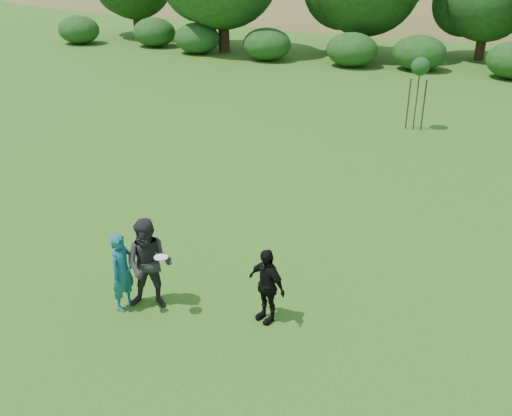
{
  "coord_description": "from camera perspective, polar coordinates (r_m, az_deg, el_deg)",
  "views": [
    {
      "loc": [
        4.97,
        -8.21,
        6.88
      ],
      "look_at": [
        0.0,
        3.0,
        1.1
      ],
      "focal_mm": 40.0,
      "sensor_mm": 36.0,
      "label": 1
    }
  ],
  "objects": [
    {
      "name": "frisbee",
      "position": [
        11.18,
        -9.48,
        -4.89
      ],
      "size": [
        0.27,
        0.27,
        0.05
      ],
      "color": "white",
      "rests_on": "ground"
    },
    {
      "name": "sapling",
      "position": [
        23.32,
        16.11,
        13.26
      ],
      "size": [
        0.7,
        0.7,
        2.85
      ],
      "color": "#382916",
      "rests_on": "ground"
    },
    {
      "name": "player_teal",
      "position": [
        11.83,
        -13.2,
        -6.23
      ],
      "size": [
        0.44,
        0.64,
        1.68
      ],
      "primitive_type": "imported",
      "rotation": [
        0.0,
        0.0,
        1.5
      ],
      "color": "#165A67",
      "rests_on": "ground"
    },
    {
      "name": "player_grey",
      "position": [
        11.67,
        -10.62,
        -5.59
      ],
      "size": [
        1.16,
        1.04,
        1.98
      ],
      "primitive_type": "imported",
      "rotation": [
        0.0,
        0.0,
        0.36
      ],
      "color": "#232325",
      "rests_on": "ground"
    },
    {
      "name": "ground",
      "position": [
        11.81,
        -6.01,
        -10.56
      ],
      "size": [
        120.0,
        120.0,
        0.0
      ],
      "primitive_type": "plane",
      "color": "#19470C",
      "rests_on": "ground"
    },
    {
      "name": "player_black",
      "position": [
        11.19,
        1.04,
        -7.74
      ],
      "size": [
        1.01,
        0.71,
        1.59
      ],
      "primitive_type": "imported",
      "rotation": [
        0.0,
        0.0,
        -0.39
      ],
      "color": "black",
      "rests_on": "ground"
    },
    {
      "name": "hillside",
      "position": [
        79.14,
        19.52,
        10.04
      ],
      "size": [
        150.0,
        72.0,
        52.0
      ],
      "color": "olive",
      "rests_on": "ground"
    }
  ]
}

